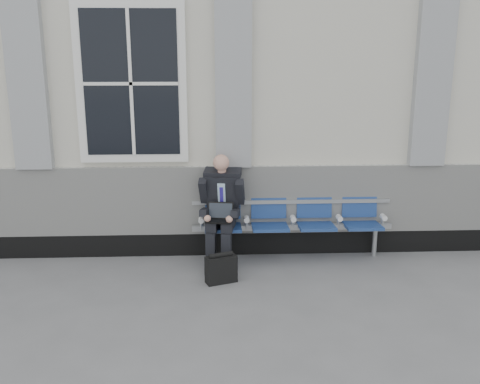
{
  "coord_description": "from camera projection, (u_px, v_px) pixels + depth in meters",
  "views": [
    {
      "loc": [
        1.38,
        -5.27,
        2.6
      ],
      "look_at": [
        1.66,
        0.9,
        1.0
      ],
      "focal_mm": 40.0,
      "sensor_mm": 36.0,
      "label": 1
    }
  ],
  "objects": [
    {
      "name": "ground",
      "position": [
        89.0,
        306.0,
        5.69
      ],
      "size": [
        70.0,
        70.0,
        0.0
      ],
      "primitive_type": "plane",
      "color": "slate",
      "rests_on": "ground"
    },
    {
      "name": "station_building",
      "position": [
        127.0,
        79.0,
        8.49
      ],
      "size": [
        14.4,
        4.4,
        4.49
      ],
      "color": "beige",
      "rests_on": "ground"
    },
    {
      "name": "bench",
      "position": [
        292.0,
        217.0,
        6.93
      ],
      "size": [
        2.6,
        0.47,
        0.91
      ],
      "color": "#9EA0A3",
      "rests_on": "ground"
    },
    {
      "name": "businessman",
      "position": [
        222.0,
        205.0,
        6.71
      ],
      "size": [
        0.59,
        0.8,
        1.41
      ],
      "color": "black",
      "rests_on": "ground"
    },
    {
      "name": "briefcase",
      "position": [
        221.0,
        269.0,
        6.23
      ],
      "size": [
        0.39,
        0.27,
        0.37
      ],
      "color": "black",
      "rests_on": "ground"
    }
  ]
}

